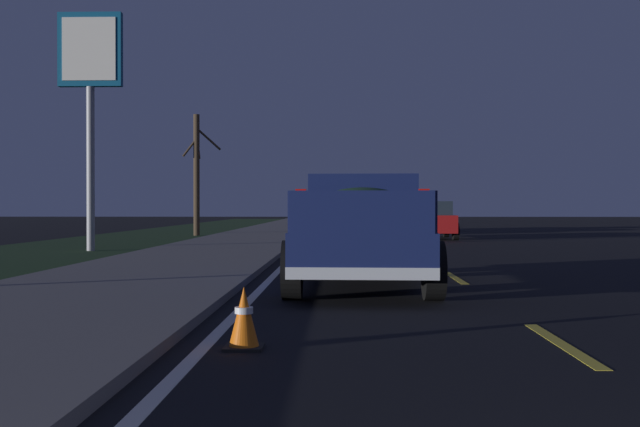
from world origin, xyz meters
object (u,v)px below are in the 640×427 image
Objects in this scene: pickup_truck at (363,227)px; traffic_cone_near at (244,318)px; gas_price_sign at (90,72)px; sedan_black at (350,218)px; bare_tree_far at (197,172)px; sedan_blue at (408,216)px; sedan_red at (429,220)px.

pickup_truck is 9.46× the size of traffic_cone_near.
sedan_black is at bearing -29.60° from gas_price_sign.
bare_tree_far reaches higher than pickup_truck.
pickup_truck is at bearing 173.53° from sedan_blue.
pickup_truck is at bearing 179.83° from sedan_black.
gas_price_sign is at bearing 175.86° from bare_tree_far.
gas_price_sign reaches higher than sedan_red.
bare_tree_far reaches higher than traffic_cone_near.
sedan_red is 10.88m from bare_tree_far.
bare_tree_far is at bearing 124.71° from sedan_blue.
pickup_truck is 13.38m from gas_price_sign.
gas_price_sign is at bearing 129.53° from sedan_red.
sedan_black is (-5.37, 3.25, 0.00)m from sedan_blue.
sedan_blue is at bearing -31.14° from sedan_black.
bare_tree_far reaches higher than sedan_blue.
bare_tree_far is (12.17, -0.88, -2.45)m from gas_price_sign.
sedan_blue is at bearing -6.47° from pickup_truck.
sedan_black is 0.80× the size of bare_tree_far.
sedan_black is 7.63× the size of traffic_cone_near.
pickup_truck is 1.24× the size of sedan_red.
sedan_black reaches higher than traffic_cone_near.
traffic_cone_near is (-5.62, 1.26, -0.70)m from pickup_truck.
sedan_blue is 1.00× the size of sedan_red.
sedan_red is (19.11, -3.29, -0.20)m from pickup_truck.
sedan_red is at bearing -145.84° from sedan_black.
sedan_black is at bearing 148.86° from sedan_blue.
gas_price_sign is 12.45m from bare_tree_far.
sedan_blue is 0.80× the size of bare_tree_far.
sedan_black is at bearing -76.07° from bare_tree_far.
sedan_black is 29.49m from traffic_cone_near.
traffic_cone_near is (-15.55, -6.57, -5.06)m from gas_price_sign.
sedan_blue is (29.22, -3.32, -0.20)m from pickup_truck.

